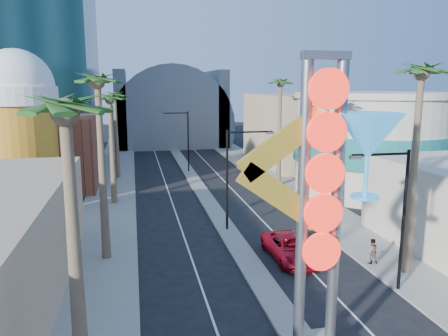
% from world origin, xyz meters
% --- Properties ---
extents(sidewalk_west, '(5.00, 100.00, 0.15)m').
position_xyz_m(sidewalk_west, '(-9.50, 35.00, 0.07)').
color(sidewalk_west, gray).
rests_on(sidewalk_west, ground).
extents(sidewalk_east, '(5.00, 100.00, 0.15)m').
position_xyz_m(sidewalk_east, '(9.50, 35.00, 0.07)').
color(sidewalk_east, gray).
rests_on(sidewalk_east, ground).
extents(median, '(1.60, 84.00, 0.15)m').
position_xyz_m(median, '(0.00, 38.00, 0.07)').
color(median, gray).
rests_on(median, ground).
extents(brick_filler_west, '(10.00, 10.00, 8.00)m').
position_xyz_m(brick_filler_west, '(-16.00, 38.00, 4.00)').
color(brick_filler_west, brown).
rests_on(brick_filler_west, ground).
extents(filler_east, '(10.00, 20.00, 10.00)m').
position_xyz_m(filler_east, '(16.00, 48.00, 5.00)').
color(filler_east, tan).
rests_on(filler_east, ground).
extents(beer_mug, '(7.00, 7.00, 14.50)m').
position_xyz_m(beer_mug, '(-17.00, 30.00, 7.84)').
color(beer_mug, '#AB6216').
rests_on(beer_mug, ground).
extents(turquoise_building, '(16.60, 16.60, 10.60)m').
position_xyz_m(turquoise_building, '(18.00, 30.00, 5.25)').
color(turquoise_building, beige).
rests_on(turquoise_building, ground).
extents(canopy, '(22.00, 16.00, 22.00)m').
position_xyz_m(canopy, '(0.00, 72.00, 4.31)').
color(canopy, slate).
rests_on(canopy, ground).
extents(neon_sign, '(6.53, 2.60, 12.55)m').
position_xyz_m(neon_sign, '(0.82, 2.96, 7.31)').
color(neon_sign, gray).
rests_on(neon_sign, ground).
extents(streetlight_0, '(3.79, 0.25, 8.00)m').
position_xyz_m(streetlight_0, '(0.55, 20.00, 4.88)').
color(streetlight_0, black).
rests_on(streetlight_0, ground).
extents(streetlight_1, '(3.79, 0.25, 8.00)m').
position_xyz_m(streetlight_1, '(-0.55, 44.00, 4.88)').
color(streetlight_1, black).
rests_on(streetlight_1, ground).
extents(streetlight_2, '(3.45, 0.25, 8.00)m').
position_xyz_m(streetlight_2, '(6.72, 8.00, 4.83)').
color(streetlight_2, black).
rests_on(streetlight_2, ground).
extents(palm_0, '(2.40, 2.40, 11.70)m').
position_xyz_m(palm_0, '(-9.00, 2.00, 9.93)').
color(palm_0, brown).
rests_on(palm_0, ground).
extents(palm_1, '(2.40, 2.40, 12.70)m').
position_xyz_m(palm_1, '(-9.00, 16.00, 10.82)').
color(palm_1, brown).
rests_on(palm_1, ground).
extents(palm_2, '(2.40, 2.40, 11.20)m').
position_xyz_m(palm_2, '(-9.00, 30.00, 9.48)').
color(palm_2, brown).
rests_on(palm_2, ground).
extents(palm_3, '(2.40, 2.40, 11.20)m').
position_xyz_m(palm_3, '(-9.00, 42.00, 9.48)').
color(palm_3, brown).
rests_on(palm_3, ground).
extents(palm_5, '(2.40, 2.40, 13.20)m').
position_xyz_m(palm_5, '(9.00, 10.00, 11.27)').
color(palm_5, brown).
rests_on(palm_5, ground).
extents(palm_6, '(2.40, 2.40, 11.70)m').
position_xyz_m(palm_6, '(9.00, 22.00, 9.93)').
color(palm_6, brown).
rests_on(palm_6, ground).
extents(palm_7, '(2.40, 2.40, 12.70)m').
position_xyz_m(palm_7, '(9.00, 34.00, 10.82)').
color(palm_7, brown).
rests_on(palm_7, ground).
extents(red_pickup, '(2.77, 5.77, 1.59)m').
position_xyz_m(red_pickup, '(2.93, 13.54, 0.79)').
color(red_pickup, maroon).
rests_on(red_pickup, ground).
extents(pedestrian_b, '(0.83, 0.67, 1.63)m').
position_xyz_m(pedestrian_b, '(7.59, 11.54, 0.96)').
color(pedestrian_b, gray).
rests_on(pedestrian_b, sidewalk_east).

